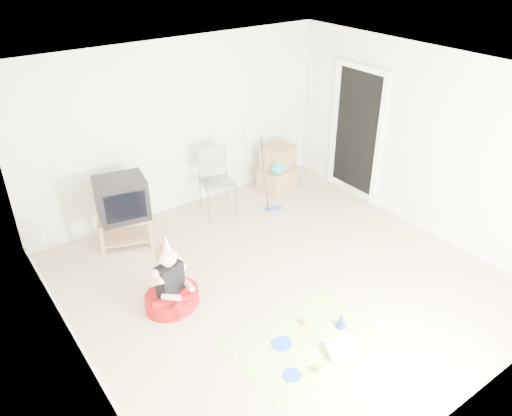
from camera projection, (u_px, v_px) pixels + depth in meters
ground at (281, 279)px, 6.37m from camera, size 5.00×5.00×0.00m
doorway_recess at (357, 134)px, 7.97m from camera, size 0.02×0.90×2.05m
tv_stand at (126, 227)px, 6.95m from camera, size 0.84×0.69×0.45m
crt_tv at (122, 198)px, 6.72m from camera, size 0.75×0.66×0.57m
folding_chair at (217, 182)px, 7.62m from camera, size 0.57×0.55×1.06m
cardboard_boxes at (278, 169)px, 8.38m from camera, size 0.69×0.60×0.75m
floor_mop at (274, 195)px, 7.79m from camera, size 0.30×0.37×1.12m
book_pile at (292, 177)px, 8.84m from camera, size 0.23×0.26×0.10m
seated_woman at (171, 291)px, 5.83m from camera, size 0.82×0.82×0.97m
party_mat at (304, 342)px, 5.41m from camera, size 1.56×1.14×0.01m
birthday_cake at (341, 349)px, 5.27m from camera, size 0.39×0.36×0.15m
blue_plate_near at (282, 344)px, 5.37m from camera, size 0.27×0.27×0.01m
blue_plate_far at (292, 375)px, 5.00m from camera, size 0.23×0.23×0.01m
orange_cup_near at (304, 321)px, 5.62m from camera, size 0.08×0.08×0.09m
orange_cup_far at (318, 367)px, 5.04m from camera, size 0.09×0.09×0.08m
blue_party_hat at (341, 320)px, 5.57m from camera, size 0.14×0.14×0.18m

